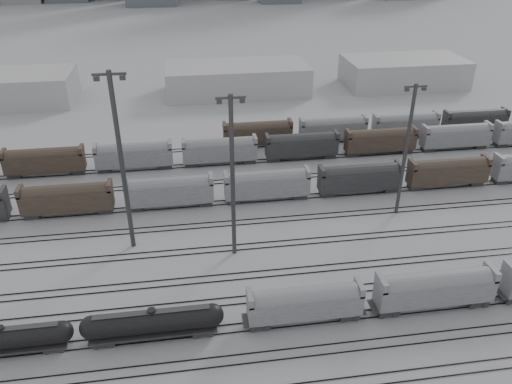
{
  "coord_description": "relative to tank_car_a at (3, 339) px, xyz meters",
  "views": [
    {
      "loc": [
        -5.39,
        -44.45,
        44.26
      ],
      "look_at": [
        5.42,
        27.89,
        4.0
      ],
      "focal_mm": 35.0,
      "sensor_mm": 36.0,
      "label": 1
    }
  ],
  "objects": [
    {
      "name": "ground",
      "position": [
        27.72,
        -1.0,
        -2.22
      ],
      "size": [
        900.0,
        900.0,
        0.0
      ],
      "primitive_type": "plane",
      "color": "#A3A3A7",
      "rests_on": "ground"
    },
    {
      "name": "warehouse_right",
      "position": [
        87.72,
        94.0,
        1.78
      ],
      "size": [
        35.0,
        18.0,
        8.0
      ],
      "primitive_type": "cube",
      "color": "#B0B0B3",
      "rests_on": "ground"
    },
    {
      "name": "light_mast_d",
      "position": [
        56.89,
        23.31,
        9.76
      ],
      "size": [
        3.61,
        0.58,
        22.58
      ],
      "color": "#37373A",
      "rests_on": "ground"
    },
    {
      "name": "bg_string_mid",
      "position": [
        45.72,
        47.0,
        0.58
      ],
      "size": [
        151.0,
        3.0,
        5.6
      ],
      "color": "black",
      "rests_on": "ground"
    },
    {
      "name": "light_mast_b",
      "position": [
        13.02,
        19.95,
        12.23
      ],
      "size": [
        4.36,
        0.7,
        27.24
      ],
      "color": "#37373A",
      "rests_on": "ground"
    },
    {
      "name": "bg_string_near",
      "position": [
        35.72,
        31.0,
        0.58
      ],
      "size": [
        151.0,
        3.0,
        5.6
      ],
      "color": "gray",
      "rests_on": "ground"
    },
    {
      "name": "light_mast_c",
      "position": [
        28.2,
        15.82,
        10.87
      ],
      "size": [
        3.95,
        0.63,
        24.67
      ],
      "color": "#37373A",
      "rests_on": "ground"
    },
    {
      "name": "bg_string_far",
      "position": [
        63.22,
        55.0,
        0.58
      ],
      "size": [
        66.0,
        3.0,
        5.6
      ],
      "color": "#46382C",
      "rests_on": "ground"
    },
    {
      "name": "hopper_car_b",
      "position": [
        52.04,
        0.0,
        1.16
      ],
      "size": [
        15.31,
        3.04,
        5.47
      ],
      "color": "black",
      "rests_on": "ground"
    },
    {
      "name": "hopper_car_a",
      "position": [
        35.18,
        -0.0,
        0.92
      ],
      "size": [
        14.22,
        2.83,
        5.09
      ],
      "color": "black",
      "rests_on": "ground"
    },
    {
      "name": "tracks",
      "position": [
        27.72,
        16.5,
        -2.14
      ],
      "size": [
        220.0,
        71.5,
        0.16
      ],
      "color": "black",
      "rests_on": "ground"
    },
    {
      "name": "tank_car_a",
      "position": [
        0.0,
        0.0,
        0.0
      ],
      "size": [
        15.54,
        2.59,
        3.84
      ],
      "color": "black",
      "rests_on": "ground"
    },
    {
      "name": "warehouse_mid",
      "position": [
        37.72,
        94.0,
        1.78
      ],
      "size": [
        40.0,
        18.0,
        8.0
      ],
      "primitive_type": "cube",
      "color": "#B0B0B3",
      "rests_on": "ground"
    },
    {
      "name": "tank_car_b",
      "position": [
        16.81,
        0.0,
        0.18
      ],
      "size": [
        16.83,
        2.81,
        4.16
      ],
      "color": "black",
      "rests_on": "ground"
    }
  ]
}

